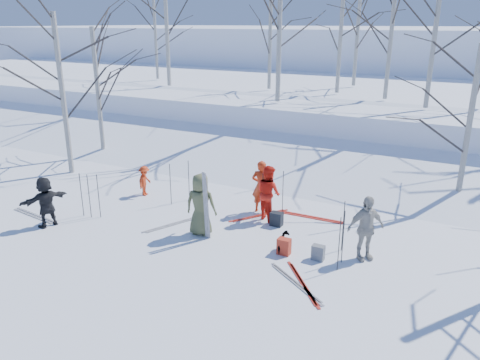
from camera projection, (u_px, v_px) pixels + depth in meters
The scene contains 43 objects.
ground at pixel (214, 243), 12.29m from camera, with size 120.00×120.00×0.00m, color white.
snow_ramp at pixel (306, 168), 18.12m from camera, with size 70.00×9.50×1.40m, color white.
snow_plateau at pixel (368, 107), 26.23m from camera, with size 70.00×18.00×2.20m, color white.
far_hill at pixel (421, 62), 43.53m from camera, with size 90.00×30.00×6.00m, color white.
skier_olive_center at pixel (201, 205), 12.55m from camera, with size 0.84×0.55×1.72m, color #4E5332.
skier_red_north at pixel (261, 187), 14.07m from camera, with size 0.59×0.39×1.62m, color red.
skier_redor_behind at pixel (268, 193), 13.53m from camera, with size 0.80×0.62×1.64m, color red.
skier_red_seated at pixel (145, 181), 15.54m from camera, with size 0.65×0.37×1.01m, color red.
skier_cream_east at pixel (366, 228), 11.23m from camera, with size 0.96×0.40×1.63m, color beige.
skier_grey_west at pixel (46, 202), 13.10m from camera, with size 1.36×0.43×1.46m, color black.
dog at pixel (283, 242), 11.79m from camera, with size 0.26×0.56×0.48m, color black.
upright_ski_left at pixel (205, 206), 12.23m from camera, with size 0.07×0.02×1.90m, color silver.
upright_ski_right at pixel (207, 207), 12.18m from camera, with size 0.07×0.02×1.90m, color silver.
ski_pair_a at pixel (296, 283), 10.39m from camera, with size 1.69×1.23×0.02m, color silver, non-canonical shape.
ski_pair_b at pixel (303, 283), 10.37m from camera, with size 1.35×1.60×0.02m, color #AF2519, non-canonical shape.
ski_pair_c at pixel (174, 224), 13.42m from camera, with size 0.97×1.81×0.02m, color silver, non-canonical shape.
ski_pair_d at pixel (34, 215), 14.02m from camera, with size 1.91×0.43×0.02m, color silver, non-canonical shape.
ski_pair_e at pixel (312, 217), 13.88m from camera, with size 1.90×0.24×0.02m, color #AF2519, non-canonical shape.
ski_pair_f at pixel (259, 216), 14.01m from camera, with size 1.23×1.69×0.02m, color #AF2519, non-canonical shape.
ski_pole_a at pixel (189, 181), 15.04m from camera, with size 0.02×0.02×1.34m, color black.
ski_pole_b at pixel (283, 192), 14.00m from camera, with size 0.02×0.02×1.34m, color black.
ski_pole_c at pixel (81, 195), 13.80m from camera, with size 0.02×0.02×1.34m, color black.
ski_pole_d at pixel (343, 237), 11.10m from camera, with size 0.02×0.02×1.34m, color black.
ski_pole_e at pixel (170, 184), 14.69m from camera, with size 0.02×0.02×1.34m, color black.
ski_pole_f at pixel (263, 195), 13.77m from camera, with size 0.02×0.02×1.34m, color black.
ski_pole_g at pixel (89, 196), 13.70m from camera, with size 0.02×0.02×1.34m, color black.
ski_pole_h at pixel (343, 226), 11.69m from camera, with size 0.02×0.02×1.34m, color black.
ski_pole_i at pixel (99, 196), 13.70m from camera, with size 0.02×0.02×1.34m, color black.
ski_pole_j at pixel (339, 244), 10.74m from camera, with size 0.02×0.02×1.34m, color black.
backpack_red at pixel (284, 246), 11.64m from camera, with size 0.32×0.22×0.42m, color #B22F1B.
backpack_grey at pixel (318, 253), 11.37m from camera, with size 0.30×0.20×0.38m, color slate.
backpack_dark at pixel (277, 219), 13.29m from camera, with size 0.34×0.24×0.40m, color black.
birch_plateau_a at pixel (357, 33), 24.82m from camera, with size 4.46×4.46×5.51m, color silver, non-canonical shape.
birch_plateau_d at pixel (435, 32), 18.12m from camera, with size 4.70×4.70×5.86m, color silver, non-canonical shape.
birch_plateau_e at pixel (391, 37), 20.38m from camera, with size 4.38×4.38×5.39m, color silver, non-canonical shape.
birch_plateau_f at pixel (156, 39), 27.95m from camera, with size 3.90×3.90×4.72m, color silver, non-canonical shape.
birch_plateau_g at pixel (166, 16), 24.52m from camera, with size 5.65×5.65×7.22m, color silver, non-canonical shape.
birch_plateau_h at pixel (340, 37), 22.25m from camera, with size 4.30×4.30×5.28m, color silver, non-canonical shape.
birch_plateau_i at pixel (280, 24), 19.55m from camera, with size 5.13×5.13×6.47m, color silver, non-canonical shape.
birch_plateau_j at pixel (270, 40), 23.67m from camera, with size 3.99×3.99×4.85m, color silver, non-canonical shape.
birch_edge_a at pixel (63, 96), 17.12m from camera, with size 4.71×4.71×5.87m, color silver, non-canonical shape.
birch_edge_d at pixel (98, 94), 19.50m from camera, with size 4.34×4.34×5.34m, color silver, non-canonical shape.
birch_edge_e at pixel (468, 129), 13.99m from camera, with size 4.06×4.06×4.95m, color silver, non-canonical shape.
Camera 1 is at (5.77, -9.52, 5.52)m, focal length 35.00 mm.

